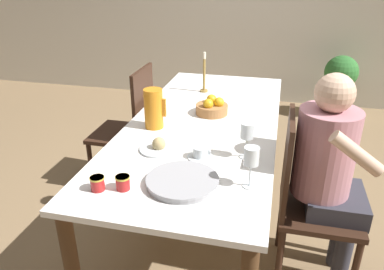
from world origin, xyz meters
name	(u,v)px	position (x,y,z in m)	size (l,w,h in m)	color
ground_plane	(202,216)	(0.00, 0.00, 0.00)	(20.00, 20.00, 0.00)	#7F6647
dining_table	(204,134)	(0.00, 0.00, 0.64)	(0.91, 2.13, 0.73)	white
chair_person_side	(306,198)	(0.63, -0.37, 0.50)	(0.42, 0.42, 0.95)	#331E14
chair_opposite	(130,127)	(-0.63, 0.30, 0.50)	(0.42, 0.42, 0.95)	#331E14
person_seated	(330,166)	(0.73, -0.35, 0.69)	(0.39, 0.41, 1.17)	#33333D
red_pitcher	(154,108)	(-0.27, -0.16, 0.85)	(0.14, 0.11, 0.24)	orange
wine_glass_water	(251,158)	(0.35, -0.68, 0.87)	(0.07, 0.07, 0.19)	white
wine_glass_juice	(247,133)	(0.30, -0.41, 0.86)	(0.07, 0.07, 0.19)	white
teacup_near_person	(200,153)	(0.08, -0.47, 0.75)	(0.13, 0.13, 0.06)	silver
serving_tray	(182,181)	(0.06, -0.74, 0.74)	(0.33, 0.33, 0.03)	#9E9EA3
bread_plate	(159,147)	(-0.15, -0.44, 0.74)	(0.21, 0.21, 0.07)	silver
jam_jar_amber	(123,182)	(-0.19, -0.84, 0.76)	(0.06, 0.06, 0.06)	#A81E1E
jam_jar_red	(97,183)	(-0.29, -0.87, 0.76)	(0.06, 0.06, 0.06)	#A81E1E
fruit_bowl	(212,107)	(0.02, 0.14, 0.77)	(0.21, 0.21, 0.12)	#9E6B3D
candlestick_tall	(204,77)	(-0.12, 0.58, 0.84)	(0.06, 0.06, 0.31)	olive
potted_plant	(340,80)	(1.10, 2.22, 0.43)	(0.37, 0.37, 0.71)	beige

